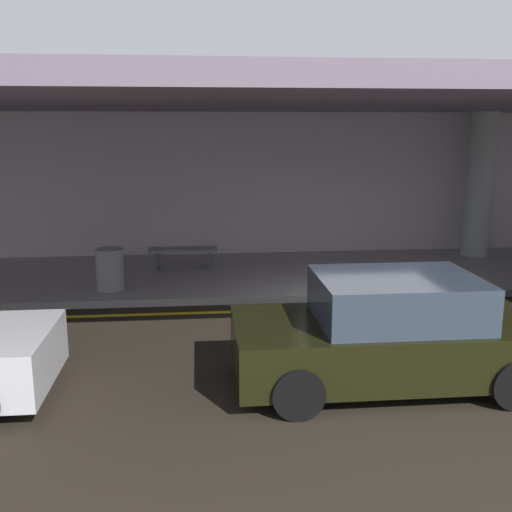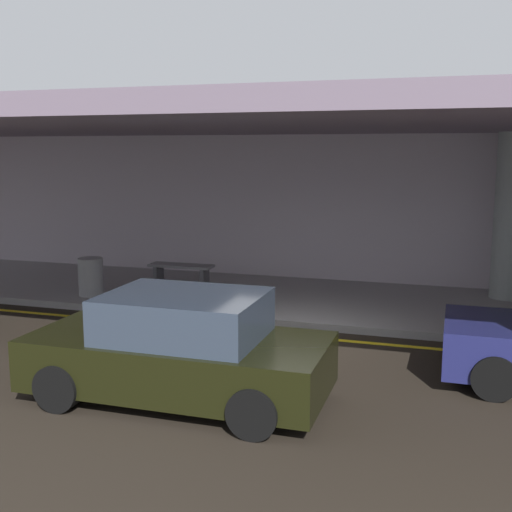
% 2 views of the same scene
% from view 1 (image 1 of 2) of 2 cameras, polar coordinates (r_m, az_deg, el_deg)
% --- Properties ---
extents(ground_plane, '(60.00, 60.00, 0.00)m').
position_cam_1_polar(ground_plane, '(11.19, 11.18, -5.72)').
color(ground_plane, black).
extents(sidewalk, '(26.00, 4.20, 0.15)m').
position_cam_1_polar(sidewalk, '(14.05, 7.59, -1.59)').
color(sidewalk, '#9C9A9B').
rests_on(sidewalk, ground).
extents(lane_stripe_yellow, '(26.00, 0.14, 0.01)m').
position_cam_1_polar(lane_stripe_yellow, '(11.66, 10.44, -4.92)').
color(lane_stripe_yellow, yellow).
rests_on(lane_stripe_yellow, ground).
extents(support_column_left_mid, '(0.71, 0.71, 3.65)m').
position_cam_1_polar(support_column_left_mid, '(16.28, 20.67, 6.41)').
color(support_column_left_mid, '#959D9B').
rests_on(support_column_left_mid, sidewalk).
extents(ceiling_overhang, '(28.00, 13.20, 0.30)m').
position_cam_1_polar(ceiling_overhang, '(13.17, 8.58, 14.47)').
color(ceiling_overhang, slate).
rests_on(ceiling_overhang, support_column_far_left).
extents(terminal_back_wall, '(26.00, 0.30, 3.80)m').
position_cam_1_polar(terminal_back_wall, '(15.92, 5.93, 6.74)').
color(terminal_back_wall, '#BAAFBA').
rests_on(terminal_back_wall, ground).
extents(car_black, '(4.10, 1.92, 1.50)m').
position_cam_1_polar(car_black, '(8.17, 12.72, -7.29)').
color(car_black, black).
rests_on(car_black, ground).
extents(bench_metal, '(1.60, 0.50, 0.48)m').
position_cam_1_polar(bench_metal, '(14.07, -7.02, 0.23)').
color(bench_metal, slate).
rests_on(bench_metal, sidewalk).
extents(trash_bin_steel, '(0.56, 0.56, 0.85)m').
position_cam_1_polar(trash_bin_steel, '(12.47, -13.85, -1.25)').
color(trash_bin_steel, gray).
rests_on(trash_bin_steel, sidewalk).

